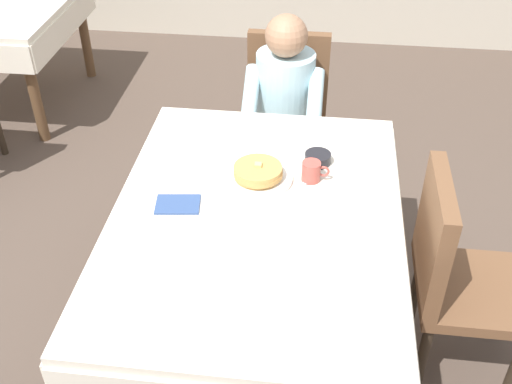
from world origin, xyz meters
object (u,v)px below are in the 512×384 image
at_px(cup_coffee, 312,171).
at_px(bowl_butter, 318,158).
at_px(breakfast_stack, 258,172).
at_px(dining_table_main, 256,230).
at_px(chair_right_side, 453,269).
at_px(background_table_far, 1,20).
at_px(diner_person, 284,101).
at_px(chair_diner, 286,109).
at_px(plate_breakfast, 258,178).
at_px(knife_right_of_plate, 304,186).
at_px(spoon_near_edge, 245,231).
at_px(fork_left_of_plate, 211,179).

bearing_deg(cup_coffee, bowl_butter, 80.86).
relative_size(breakfast_stack, cup_coffee, 1.76).
distance_m(dining_table_main, chair_right_side, 0.78).
relative_size(cup_coffee, background_table_far, 0.10).
bearing_deg(diner_person, chair_diner, -90.00).
height_order(plate_breakfast, background_table_far, plate_breakfast).
xyz_separation_m(breakfast_stack, knife_right_of_plate, (0.19, -0.02, -0.04)).
xyz_separation_m(cup_coffee, spoon_near_edge, (-0.22, -0.35, -0.04)).
bearing_deg(knife_right_of_plate, breakfast_stack, 88.89).
bearing_deg(plate_breakfast, spoon_near_edge, -91.73).
distance_m(chair_right_side, spoon_near_edge, 0.83).
distance_m(chair_right_side, cup_coffee, 0.67).
height_order(bowl_butter, background_table_far, bowl_butter).
height_order(diner_person, spoon_near_edge, diner_person).
bearing_deg(background_table_far, dining_table_main, -45.12).
relative_size(bowl_butter, knife_right_of_plate, 0.55).
bearing_deg(bowl_butter, diner_person, 106.67).
xyz_separation_m(knife_right_of_plate, background_table_far, (-2.15, 1.79, -0.12)).
relative_size(diner_person, fork_left_of_plate, 6.22).
bearing_deg(cup_coffee, fork_left_of_plate, -173.56).
distance_m(dining_table_main, knife_right_of_plate, 0.27).
bearing_deg(plate_breakfast, fork_left_of_plate, -173.99).
height_order(chair_right_side, background_table_far, chair_right_side).
bearing_deg(knife_right_of_plate, background_table_far, 53.68).
bearing_deg(diner_person, breakfast_stack, 87.06).
bearing_deg(chair_diner, plate_breakfast, 87.58).
distance_m(diner_person, breakfast_stack, 0.82).
xyz_separation_m(dining_table_main, chair_diner, (0.02, 1.17, -0.12)).
height_order(chair_right_side, cup_coffee, chair_right_side).
height_order(spoon_near_edge, background_table_far, spoon_near_edge).
bearing_deg(diner_person, chair_right_side, 126.42).
distance_m(breakfast_stack, spoon_near_edge, 0.32).
height_order(dining_table_main, background_table_far, same).
bearing_deg(breakfast_stack, chair_right_side, -14.64).
xyz_separation_m(dining_table_main, background_table_far, (-1.97, 1.98, -0.03)).
bearing_deg(chair_right_side, plate_breakfast, -104.96).
distance_m(fork_left_of_plate, spoon_near_edge, 0.35).
xyz_separation_m(dining_table_main, chair_right_side, (0.77, 0.00, -0.12)).
relative_size(breakfast_stack, background_table_far, 0.18).
bearing_deg(fork_left_of_plate, plate_breakfast, -78.56).
xyz_separation_m(chair_right_side, spoon_near_edge, (-0.80, -0.11, 0.21)).
bearing_deg(chair_diner, breakfast_stack, 87.54).
bearing_deg(breakfast_stack, background_table_far, 137.75).
bearing_deg(chair_right_side, knife_right_of_plate, -107.67).
xyz_separation_m(chair_diner, chair_right_side, (0.75, -1.17, 0.00)).
bearing_deg(background_table_far, fork_left_of_plate, -45.41).
xyz_separation_m(diner_person, spoon_near_edge, (-0.05, -1.13, 0.07)).
bearing_deg(plate_breakfast, knife_right_of_plate, -6.01).
xyz_separation_m(breakfast_stack, bowl_butter, (0.24, 0.16, -0.02)).
height_order(chair_right_side, spoon_near_edge, chair_right_side).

